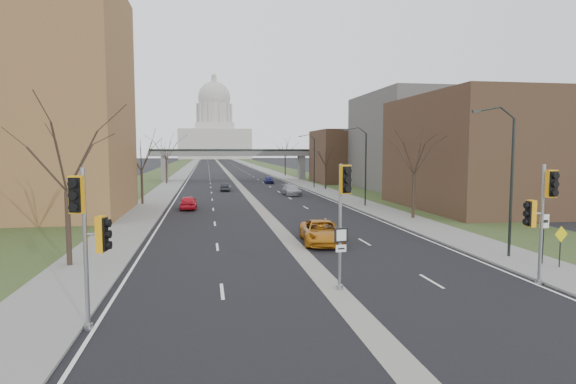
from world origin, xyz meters
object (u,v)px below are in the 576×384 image
object	(u,v)px
warning_sign	(560,241)
car_right_mid	(291,190)
signal_pole_right	(541,207)
car_right_far	(269,180)
signal_pole_left	(88,226)
speed_limit_sign	(544,230)
car_left_far	(226,187)
car_right_near	(321,232)
car_left_near	(188,202)
signal_pole_median	(343,203)

from	to	relation	value
warning_sign	car_right_mid	distance (m)	44.00
signal_pole_right	car_right_far	distance (m)	69.89
signal_pole_left	speed_limit_sign	world-z (taller)	signal_pole_left
speed_limit_sign	car_left_far	xyz separation A→B (m)	(-15.23, 50.87, -1.37)
speed_limit_sign	car_right_far	bearing A→B (deg)	91.58
warning_sign	car_left_far	xyz separation A→B (m)	(-15.61, 51.71, -0.93)
signal_pole_left	car_left_far	xyz separation A→B (m)	(6.82, 56.86, -3.13)
signal_pole_left	car_right_far	distance (m)	73.97
car_left_far	car_right_near	size ratio (longest dim) A/B	0.67
signal_pole_left	warning_sign	distance (m)	23.12
speed_limit_sign	car_right_mid	size ratio (longest dim) A/B	0.54
warning_sign	car_right_near	bearing A→B (deg)	131.36
warning_sign	car_right_far	world-z (taller)	warning_sign
speed_limit_sign	car_left_near	size ratio (longest dim) A/B	0.63
signal_pole_right	car_right_near	size ratio (longest dim) A/B	1.02
speed_limit_sign	car_left_far	distance (m)	53.12
car_left_far	car_right_mid	distance (m)	12.06
warning_sign	signal_pole_left	bearing A→B (deg)	-175.82
signal_pole_left	signal_pole_median	size ratio (longest dim) A/B	1.00
speed_limit_sign	warning_sign	xyz separation A→B (m)	(0.37, -0.84, -0.44)
signal_pole_right	car_right_mid	bearing A→B (deg)	96.41
signal_pole_left	speed_limit_sign	xyz separation A→B (m)	(22.06, 5.99, -1.76)
car_left_far	signal_pole_left	bearing A→B (deg)	90.18
signal_pole_left	signal_pole_median	xyz separation A→B (m)	(9.95, 3.18, 0.23)
car_right_near	signal_pole_median	bearing A→B (deg)	-93.13
signal_pole_left	car_left_near	world-z (taller)	signal_pole_left
signal_pole_median	car_right_mid	distance (m)	45.90
car_left_near	car_right_mid	world-z (taller)	car_left_near
signal_pole_left	car_right_far	xyz separation A→B (m)	(15.44, 72.28, -3.09)
car_left_near	car_left_far	bearing A→B (deg)	-102.05
car_left_near	car_right_mid	xyz separation A→B (m)	(13.59, 13.90, -0.00)
signal_pole_left	car_left_far	size ratio (longest dim) A/B	1.53
car_left_near	car_right_far	world-z (taller)	car_left_near
car_left_far	car_right_far	size ratio (longest dim) A/B	0.97
car_left_near	car_right_far	bearing A→B (deg)	-109.49
car_left_far	car_right_far	distance (m)	17.66
signal_pole_right	warning_sign	size ratio (longest dim) A/B	2.58
signal_pole_right	car_right_far	bearing A→B (deg)	95.06
speed_limit_sign	car_right_near	size ratio (longest dim) A/B	0.49
speed_limit_sign	car_left_far	size ratio (longest dim) A/B	0.72
warning_sign	car_right_far	distance (m)	67.50
car_left_near	car_right_near	xyz separation A→B (m)	(9.59, -20.54, 0.04)
speed_limit_sign	warning_sign	distance (m)	1.02
signal_pole_median	car_left_near	xyz separation A→B (m)	(-7.91, 31.53, -3.24)
signal_pole_left	warning_sign	bearing A→B (deg)	22.00
car_left_far	car_right_far	bearing A→B (deg)	-112.18
car_left_far	car_right_near	world-z (taller)	car_right_near
car_right_near	car_right_far	size ratio (longest dim) A/B	1.44
warning_sign	car_right_far	xyz separation A→B (m)	(-6.99, 67.13, -0.88)
signal_pole_right	speed_limit_sign	distance (m)	4.78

